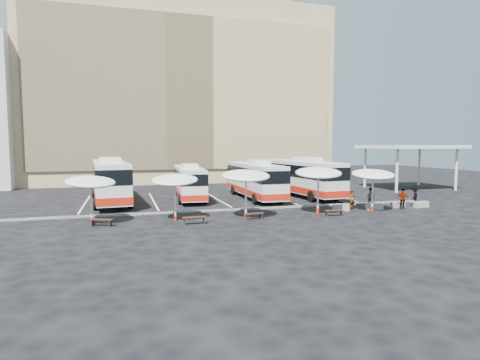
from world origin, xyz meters
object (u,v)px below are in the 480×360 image
object	(u,v)px
passenger_0	(352,200)
bus_0	(110,179)
passenger_3	(414,197)
wood_bench_1	(194,219)
bus_1	(189,181)
wood_bench_2	(254,215)
conc_bench_1	(374,207)
conc_bench_2	(398,205)
bus_2	(255,179)
sunshade_2	(246,176)
sunshade_1	(175,180)
wood_bench_0	(102,221)
conc_bench_3	(421,204)
passenger_2	(402,199)
sunshade_0	(90,182)
sunshade_4	(373,175)
passenger_1	(371,198)
bus_3	(301,176)
wood_bench_3	(334,212)
sunshade_3	(318,173)
conc_bench_0	(341,208)

from	to	relation	value
passenger_0	bus_0	bearing A→B (deg)	138.61
passenger_3	wood_bench_1	bearing A→B (deg)	-26.33
bus_1	wood_bench_2	distance (m)	12.29
wood_bench_1	conc_bench_1	distance (m)	15.03
conc_bench_2	bus_2	bearing A→B (deg)	137.45
sunshade_2	conc_bench_1	bearing A→B (deg)	3.50
sunshade_1	wood_bench_2	bearing A→B (deg)	-10.73
wood_bench_0	conc_bench_2	distance (m)	23.42
wood_bench_1	conc_bench_3	world-z (taller)	conc_bench_3
passenger_2	sunshade_0	bearing A→B (deg)	-141.27
bus_2	sunshade_4	size ratio (longest dim) A/B	2.89
bus_2	passenger_1	xyz separation A→B (m)	(7.38, -8.38, -1.07)
sunshade_2	sunshade_4	distance (m)	10.44
wood_bench_0	passenger_3	size ratio (longest dim) A/B	0.96
conc_bench_2	passenger_2	xyz separation A→B (m)	(-0.17, -0.76, 0.59)
sunshade_1	sunshade_4	xyz separation A→B (m)	(15.37, -0.42, 0.10)
passenger_2	sunshade_4	bearing A→B (deg)	-134.96
wood_bench_0	passenger_2	size ratio (longest dim) A/B	0.94
sunshade_0	sunshade_4	distance (m)	20.83
bus_0	sunshade_2	xyz separation A→B (m)	(9.48, -11.09, 0.92)
passenger_0	passenger_3	distance (m)	6.08
bus_3	wood_bench_3	size ratio (longest dim) A/B	8.85
bus_0	conc_bench_1	xyz separation A→B (m)	(20.53, -10.41, -1.86)
sunshade_3	passenger_0	size ratio (longest dim) A/B	2.86
wood_bench_2	wood_bench_3	xyz separation A→B (m)	(6.06, -0.45, 0.01)
wood_bench_3	wood_bench_0	bearing A→B (deg)	176.91
wood_bench_3	passenger_2	bearing A→B (deg)	10.96
passenger_2	bus_2	bearing A→B (deg)	174.02
sunshade_0	conc_bench_0	bearing A→B (deg)	0.70
sunshade_2	passenger_0	distance (m)	9.71
sunshade_0	passenger_3	world-z (taller)	sunshade_0
passenger_0	conc_bench_1	bearing A→B (deg)	-33.13
bus_0	sunshade_4	bearing A→B (deg)	-33.34
conc_bench_3	sunshade_2	bearing A→B (deg)	-177.67
passenger_1	passenger_2	size ratio (longest dim) A/B	1.04
conc_bench_2	wood_bench_0	bearing A→B (deg)	-176.97
sunshade_1	passenger_1	distance (m)	16.45
bus_3	sunshade_1	world-z (taller)	bus_3
sunshade_0	conc_bench_3	bearing A→B (deg)	-0.14
bus_2	wood_bench_0	world-z (taller)	bus_2
conc_bench_1	bus_1	bearing A→B (deg)	141.02
wood_bench_1	conc_bench_3	size ratio (longest dim) A/B	1.19
sunshade_0	sunshade_2	xyz separation A→B (m)	(10.38, -0.70, 0.23)
sunshade_3	conc_bench_2	xyz separation A→B (m)	(7.84, 0.86, -2.86)
sunshade_3	passenger_3	world-z (taller)	sunshade_3
bus_0	passenger_0	bearing A→B (deg)	-32.00
sunshade_3	conc_bench_0	size ratio (longest dim) A/B	3.50
passenger_1	wood_bench_3	bearing A→B (deg)	80.58
bus_0	wood_bench_1	world-z (taller)	bus_0
passenger_1	passenger_2	xyz separation A→B (m)	(2.11, -1.25, -0.03)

